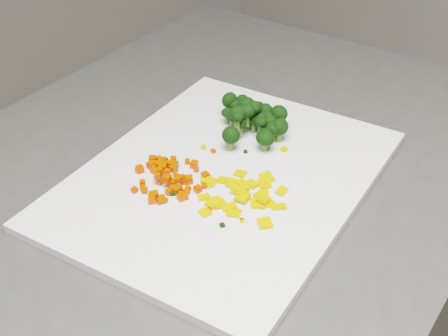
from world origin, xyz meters
TOP-DOWN VIEW (x-y plane):
  - cutting_board at (0.35, 0.10)m, footprint 0.50×0.44m
  - carrot_pile at (0.29, 0.13)m, footprint 0.09×0.09m
  - pepper_pile at (0.34, 0.05)m, footprint 0.11×0.11m
  - broccoli_pile at (0.43, 0.17)m, footprint 0.11×0.11m
  - carrot_cube_0 at (0.29, 0.12)m, footprint 0.01×0.01m
  - carrot_cube_1 at (0.29, 0.17)m, footprint 0.01×0.01m
  - carrot_cube_2 at (0.30, 0.17)m, footprint 0.01×0.01m
  - carrot_cube_3 at (0.28, 0.14)m, footprint 0.01×0.01m
  - carrot_cube_4 at (0.28, 0.10)m, footprint 0.01×0.01m
  - carrot_cube_5 at (0.30, 0.16)m, footprint 0.01×0.01m
  - carrot_cube_6 at (0.30, 0.16)m, footprint 0.01×0.01m
  - carrot_cube_7 at (0.30, 0.12)m, footprint 0.01×0.01m
  - carrot_cube_8 at (0.30, 0.16)m, footprint 0.01×0.01m
  - carrot_cube_9 at (0.26, 0.15)m, footprint 0.01×0.01m
  - carrot_cube_10 at (0.31, 0.12)m, footprint 0.01×0.01m
  - carrot_cube_11 at (0.31, 0.15)m, footprint 0.01×0.01m
  - carrot_cube_12 at (0.26, 0.10)m, footprint 0.01×0.01m
  - carrot_cube_13 at (0.31, 0.10)m, footprint 0.01×0.01m
  - carrot_cube_14 at (0.30, 0.15)m, footprint 0.01×0.01m
  - carrot_cube_15 at (0.28, 0.13)m, footprint 0.01×0.01m
  - carrot_cube_16 at (0.26, 0.12)m, footprint 0.01×0.01m
  - carrot_cube_17 at (0.33, 0.15)m, footprint 0.01×0.01m
  - carrot_cube_18 at (0.32, 0.10)m, footprint 0.01×0.01m
  - carrot_cube_19 at (0.28, 0.10)m, footprint 0.01×0.01m
  - carrot_cube_20 at (0.31, 0.16)m, footprint 0.01×0.01m
  - carrot_cube_21 at (0.29, 0.17)m, footprint 0.01×0.01m
  - carrot_cube_22 at (0.33, 0.14)m, footprint 0.01×0.01m
  - carrot_cube_23 at (0.30, 0.13)m, footprint 0.01×0.01m
  - carrot_cube_24 at (0.26, 0.11)m, footprint 0.01×0.01m
  - carrot_cube_25 at (0.31, 0.12)m, footprint 0.01×0.01m
  - carrot_cube_26 at (0.28, 0.14)m, footprint 0.01×0.01m
  - carrot_cube_27 at (0.30, 0.18)m, footprint 0.01×0.01m
  - carrot_cube_28 at (0.28, 0.12)m, footprint 0.01×0.01m
  - carrot_cube_29 at (0.28, 0.11)m, footprint 0.01×0.01m
  - carrot_cube_30 at (0.26, 0.12)m, footprint 0.01×0.01m
  - carrot_cube_31 at (0.29, 0.10)m, footprint 0.01×0.01m
  - carrot_cube_32 at (0.29, 0.13)m, footprint 0.01×0.01m
  - carrot_cube_33 at (0.29, 0.11)m, footprint 0.01×0.01m
  - carrot_cube_34 at (0.31, 0.17)m, footprint 0.01×0.01m
  - carrot_cube_35 at (0.29, 0.09)m, footprint 0.01×0.01m
  - carrot_cube_36 at (0.25, 0.14)m, footprint 0.01×0.01m
  - carrot_cube_37 at (0.31, 0.15)m, footprint 0.01×0.01m
  - carrot_cube_38 at (0.31, 0.13)m, footprint 0.01×0.01m
  - carrot_cube_39 at (0.32, 0.16)m, footprint 0.01×0.01m
  - carrot_cube_40 at (0.29, 0.12)m, footprint 0.01×0.01m
  - carrot_cube_41 at (0.28, 0.14)m, footprint 0.01×0.01m
  - carrot_cube_42 at (0.28, 0.11)m, footprint 0.01×0.01m
  - carrot_cube_43 at (0.29, 0.15)m, footprint 0.01×0.01m
  - carrot_cube_44 at (0.30, 0.12)m, footprint 0.01×0.01m
  - carrot_cube_45 at (0.29, 0.14)m, footprint 0.01×0.01m
  - carrot_cube_46 at (0.26, 0.11)m, footprint 0.01×0.01m
  - carrot_cube_47 at (0.27, 0.17)m, footprint 0.01×0.01m
  - carrot_cube_48 at (0.29, 0.14)m, footprint 0.01×0.01m
  - carrot_cube_49 at (0.26, 0.13)m, footprint 0.01×0.01m
  - carrot_cube_50 at (0.25, 0.11)m, footprint 0.01×0.01m
  - carrot_cube_51 at (0.30, 0.10)m, footprint 0.01×0.01m
  - carrot_cube_52 at (0.30, 0.12)m, footprint 0.01×0.01m
  - carrot_cube_53 at (0.27, 0.17)m, footprint 0.01×0.01m
  - carrot_cube_54 at (0.31, 0.10)m, footprint 0.01×0.01m
  - carrot_cube_55 at (0.31, 0.18)m, footprint 0.01×0.01m
  - carrot_cube_56 at (0.31, 0.12)m, footprint 0.01×0.01m
  - carrot_cube_57 at (0.29, 0.16)m, footprint 0.01×0.01m
  - carrot_cube_58 at (0.33, 0.11)m, footprint 0.01×0.01m
  - carrot_cube_59 at (0.26, 0.14)m, footprint 0.01×0.01m
  - carrot_cube_60 at (0.29, 0.17)m, footprint 0.01×0.01m
  - carrot_cube_61 at (0.33, 0.13)m, footprint 0.01×0.01m
  - carrot_cube_62 at (0.31, 0.15)m, footprint 0.01×0.01m
  - pepper_chunk_0 at (0.32, 0.10)m, footprint 0.01×0.02m
  - pepper_chunk_1 at (0.34, 0.05)m, footprint 0.02×0.02m
  - pepper_chunk_2 at (0.35, 0.04)m, footprint 0.01×0.02m
  - pepper_chunk_3 at (0.34, 0.09)m, footprint 0.02×0.02m
  - pepper_chunk_4 at (0.36, 0.04)m, footprint 0.02×0.02m
  - pepper_chunk_5 at (0.35, 0.07)m, footprint 0.01×0.02m
  - pepper_chunk_6 at (0.36, 0.07)m, footprint 0.01×0.02m
  - pepper_chunk_7 at (0.34, 0.05)m, footprint 0.02×0.02m
  - pepper_chunk_8 at (0.31, 0.05)m, footprint 0.02×0.02m
  - pepper_chunk_9 at (0.34, 0.06)m, footprint 0.02×0.02m
  - pepper_chunk_10 at (0.37, 0.09)m, footprint 0.02×0.02m
  - pepper_chunk_11 at (0.35, 0.08)m, footprint 0.02×0.02m
  - pepper_chunk_12 at (0.34, 0.07)m, footprint 0.02×0.02m
  - pepper_chunk_13 at (0.34, 0.06)m, footprint 0.02×0.01m
  - pepper_chunk_14 at (0.38, 0.06)m, footprint 0.02×0.01m
  - pepper_chunk_15 at (0.36, 0.01)m, footprint 0.02×0.02m
  - pepper_chunk_16 at (0.31, 0.04)m, footprint 0.02×0.02m
  - pepper_chunk_17 at (0.35, 0.03)m, footprint 0.02×0.02m
  - pepper_chunk_18 at (0.38, 0.03)m, footprint 0.02×0.01m
  - pepper_chunk_19 at (0.39, 0.06)m, footprint 0.02×0.02m
  - pepper_chunk_20 at (0.35, 0.03)m, footprint 0.02×0.02m
  - pepper_chunk_21 at (0.33, 0.10)m, footprint 0.02×0.02m
  - pepper_chunk_22 at (0.35, 0.03)m, footprint 0.02×0.01m
  - pepper_chunk_23 at (0.31, 0.06)m, footprint 0.02×0.02m
  - pepper_chunk_24 at (0.29, 0.06)m, footprint 0.01×0.01m
  - pepper_chunk_25 at (0.30, 0.08)m, footprint 0.02×0.01m
  - pepper_chunk_26 at (0.37, 0.06)m, footprint 0.02×0.02m
  - pepper_chunk_27 at (0.30, 0.06)m, footprint 0.02×0.02m
  - pepper_chunk_28 at (0.34, 0.03)m, footprint 0.02×0.02m
  - pepper_chunk_29 at (0.31, 0.07)m, footprint 0.02×0.02m
  - pepper_chunk_30 at (0.33, 0.00)m, footprint 0.02×0.02m
  - broccoli_floret_0 at (0.44, 0.21)m, footprint 0.03×0.03m
  - broccoli_floret_1 at (0.45, 0.20)m, footprint 0.02×0.02m
  - broccoli_floret_2 at (0.45, 0.12)m, footprint 0.03×0.03m
  - broccoli_floret_3 at (0.45, 0.12)m, footprint 0.03×0.03m
  - broccoli_floret_4 at (0.42, 0.16)m, footprint 0.03×0.03m
  - broccoli_floret_5 at (0.47, 0.16)m, footprint 0.03×0.03m
  - broccoli_floret_6 at (0.44, 0.16)m, footprint 0.03×0.03m
  - broccoli_floret_7 at (0.42, 0.11)m, footprint 0.03×0.03m
  - broccoli_floret_8 at (0.39, 0.14)m, footprint 0.03×0.03m
  - broccoli_floret_9 at (0.45, 0.18)m, footprint 0.02×0.02m
  - broccoli_floret_10 at (0.42, 0.15)m, footprint 0.02×0.02m
  - broccoli_floret_11 at (0.41, 0.15)m, footprint 0.02×0.02m
  - broccoli_floret_12 at (0.43, 0.12)m, footprint 0.02×0.02m
  - broccoli_floret_13 at (0.44, 0.15)m, footprint 0.02×0.02m
  - broccoli_floret_14 at (0.43, 0.18)m, footprint 0.03×0.03m
  - broccoli_floret_15 at (0.44, 0.17)m, footprint 0.03×0.03m
  - broccoli_floret_16 at (0.46, 0.17)m, footprint 0.03×0.03m
  - broccoli_floret_17 at (0.47, 0.14)m, footprint 0.03×0.03m
  - broccoli_floret_18 at (0.47, 0.21)m, footprint 0.03×0.03m
  - broccoli_floret_19 at (0.43, 0.16)m, footprint 0.03×0.03m
  - broccoli_floret_20 at (0.46, 0.14)m, footprint 0.03×0.03m
  - broccoli_floret_21 at (0.47, 0.17)m, footprint 0.02×0.02m
  - broccoli_floret_22 at (0.45, 0.15)m, footprint 0.03×0.03m
  - broccoli_floret_23 at (0.46, 0.15)m, footprint 0.02×0.02m
  - broccoli_floret_24 at (0.46, 0.15)m, footprint 0.03×0.03m
  - broccoli_floret_25 at (0.43, 0.19)m, footprint 0.02×0.02m
  - broccoli_floret_26 at (0.44, 0.14)m, footprint 0.02×0.02m
  - broccoli_floret_27 at (0.46, 0.19)m, footprint 0.02×0.02m
  - broccoli_floret_28 at (0.44, 0.16)m, footprint 0.03×0.03m
  - stray_bit_0 at (0.31, 0.05)m, footprint 0.01×0.01m
  - stray_bit_1 at (0.40, 0.12)m, footprint 0.01×0.01m
  - stray_bit_2 at (0.31, 0.02)m, footprint 0.00×0.00m
  - stray_bit_3 at (0.37, 0.15)m, footprint 0.01×0.01m
  - stray_bit_4 at (0.26, 0.12)m, footprint 0.01×0.01m
  - stray_bit_5 at (0.28, 0.11)m, footprint 0.01×0.01m
  - stray_bit_6 at (0.44, 0.09)m, footprint 0.01×0.01m
  - stray_bit_7 at (0.33, 0.11)m, footprint 0.01×0.01m
  - stray_bit_8 at (0.37, 0.16)m, footprint 0.01×0.01m
  - stray_bit_9 at (0.31, 0.02)m, footprint 0.01×0.01m
  - stray_bit_10 at (0.33, 0.11)m, footprint 0.01×0.01m
  - stray_bit_11 at (0.29, 0.03)m, footprint 0.01×0.01m
  - stray_bit_12 at (0.29, 0.06)m, footprint 0.01×0.01m

SIDE VIEW (x-z plane):
  - cutting_board at x=0.35m, z-range 0.90..0.91m
  - stray_bit_2 at x=0.31m, z-range 0.91..0.91m
  - pepper_chunk_16 at x=0.31m, z-range 0.91..0.91m
  - stray_bit_9 at x=0.31m, z-range 0.91..0.91m
  - pepper_chunk_17 at x=0.35m, z-range 0.91..0.91m
  - stray_bit_0 at x=0.31m, z-range 0.91..0.91m
  - pepper_chunk_26 at x=0.37m, z-range 0.91..0.91m
  - pepper_chunk_29 at x=0.31m, z-range 0.91..0.92m
  - pepper_chunk_10 at x=0.37m, z-range 0.91..0.92m
  - stray_bit_1 at x=0.40m, z-range 0.91..0.91m
  - pepper_chunk_15 at x=0.36m, z-range 0.91..0.92m
  - pepper_chunk_24 at x=0.29m, z-range 0.91..0.92m
  - pepper_chunk_4 at x=0.36m, z-range 0.91..0.92m
  - pepper_chunk_25 at x=0.30m, z-range 0.91..0.91m
  - pepper_chunk_21 at x=0.33m, z-range 0.91..0.92m
  - pepper_chunk_11 at x=0.35m, z-range 0.91..0.92m
  - stray_bit_11 at x=0.29m, z-range 0.91..0.91m
  - pepper_chunk_22 at x=0.35m, z-range 0.91..0.92m
  - pepper_chunk_0 at x=0.32m, z-range 0.91..0.92m
  - stray_bit_12 at x=0.29m, z-range 0.91..0.91m
  - pepper_chunk_3 at x=0.34m, z-range 0.91..0.92m
  - pepper_chunk_23 at x=0.31m, z-range 0.91..0.92m
  - pepper_chunk_19 at x=0.39m, z-range 0.91..0.92m
  - pepper_chunk_28 at x=0.34m, z-range 0.91..0.92m
  - pepper_chunk_14 at x=0.38m, z-range 0.91..0.92m
  - stray_bit_3 at x=0.37m, z-range 0.91..0.92m
  - pepper_chunk_6 at x=0.36m, z-range 0.91..0.92m
  - pepper_chunk_5 at x=0.35m, z-range 0.91..0.92m
  - pepper_chunk_7 at x=0.34m, z-range 0.91..0.92m
  - pepper_chunk_8 at x=0.31m, z-range 0.91..0.92m
  - stray_bit_7 at x=0.33m, z-range 0.91..0.92m
  - pepper_chunk_12 at x=0.34m, z-range 0.91..0.92m
  - stray_bit_8 at x=0.37m, z-range 0.91..0.92m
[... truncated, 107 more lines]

